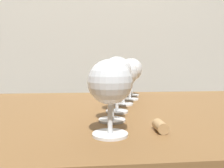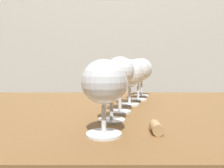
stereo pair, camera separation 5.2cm
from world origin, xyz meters
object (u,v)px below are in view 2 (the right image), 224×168
(wine_glass_amber, at_px, (142,70))
(wine_glass_rose, at_px, (130,74))
(wine_glass_pinot, at_px, (104,83))
(wine_glass_port, at_px, (112,85))
(cork, at_px, (157,128))
(wine_glass_white, at_px, (121,72))
(wine_glass_chardonnay, at_px, (139,71))

(wine_glass_amber, bearing_deg, wine_glass_rose, -107.69)
(wine_glass_pinot, bearing_deg, wine_glass_port, 82.49)
(wine_glass_port, xyz_separation_m, wine_glass_rose, (0.06, 0.21, 0.02))
(wine_glass_rose, xyz_separation_m, cork, (0.03, -0.30, -0.09))
(wine_glass_pinot, relative_size, wine_glass_white, 0.92)
(wine_glass_white, relative_size, wine_glass_chardonnay, 0.99)
(wine_glass_port, distance_m, wine_glass_chardonnay, 0.33)
(wine_glass_amber, bearing_deg, wine_glass_port, -106.57)
(wine_glass_pinot, xyz_separation_m, wine_glass_port, (0.01, 0.11, -0.01))
(wine_glass_pinot, bearing_deg, wine_glass_chardonnay, 74.95)
(wine_glass_pinot, distance_m, wine_glass_port, 0.11)
(wine_glass_pinot, relative_size, wine_glass_chardonnay, 0.92)
(wine_glass_port, bearing_deg, wine_glass_chardonnay, 72.49)
(wine_glass_pinot, relative_size, wine_glass_port, 1.12)
(wine_glass_port, distance_m, cork, 0.15)
(wine_glass_port, height_order, wine_glass_chardonnay, wine_glass_chardonnay)
(wine_glass_pinot, distance_m, cork, 0.13)
(wine_glass_port, xyz_separation_m, wine_glass_amber, (0.12, 0.42, 0.03))
(wine_glass_port, height_order, wine_glass_white, wine_glass_white)
(wine_glass_rose, distance_m, wine_glass_chardonnay, 0.11)
(wine_glass_rose, distance_m, wine_glass_amber, 0.22)
(wine_glass_rose, bearing_deg, cork, -84.74)
(wine_glass_port, relative_size, wine_glass_chardonnay, 0.82)
(wine_glass_pinot, distance_m, wine_glass_chardonnay, 0.43)
(wine_glass_chardonnay, bearing_deg, wine_glass_pinot, -105.05)
(wine_glass_pinot, height_order, wine_glass_port, wine_glass_pinot)
(wine_glass_chardonnay, xyz_separation_m, wine_glass_amber, (0.03, 0.11, 0.00))
(wine_glass_amber, bearing_deg, wine_glass_chardonnay, -103.76)
(wine_glass_white, bearing_deg, cork, -71.62)
(wine_glass_port, relative_size, wine_glass_amber, 0.80)
(wine_glass_white, bearing_deg, wine_glass_amber, 72.78)
(wine_glass_port, xyz_separation_m, wine_glass_chardonnay, (0.10, 0.31, 0.02))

